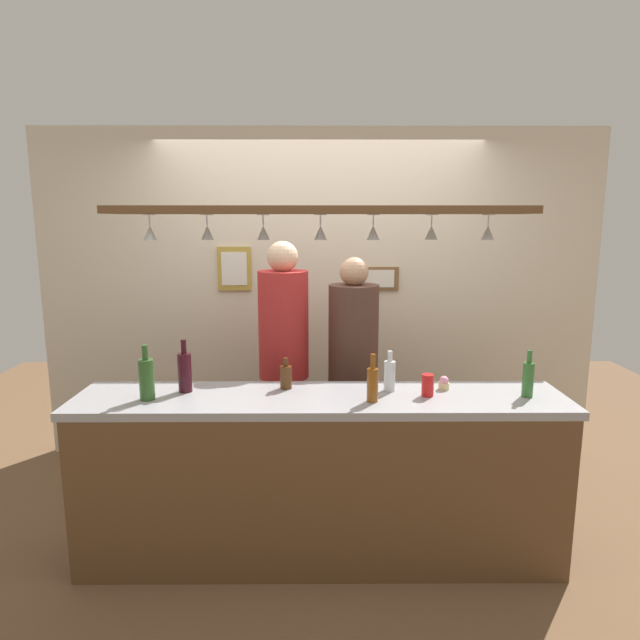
{
  "coord_description": "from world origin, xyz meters",
  "views": [
    {
      "loc": [
        -0.02,
        -3.23,
        1.91
      ],
      "look_at": [
        0.0,
        0.1,
        1.29
      ],
      "focal_mm": 30.75,
      "sensor_mm": 36.0,
      "label": 1
    }
  ],
  "objects_px": {
    "picture_frame_caricature": "(234,269)",
    "bottle_beer_amber_tall": "(373,383)",
    "bottle_beer_green_import": "(528,378)",
    "bottle_wine_dark_red": "(185,371)",
    "bottle_soda_clear": "(390,375)",
    "person_right_brown_shirt": "(353,354)",
    "bottle_champagne_green": "(147,378)",
    "person_left_red_shirt": "(284,344)",
    "drink_can": "(428,385)",
    "picture_frame_lower_pair": "(380,279)",
    "cupcake": "(444,383)",
    "bottle_beer_brown_stubby": "(286,376)"
  },
  "relations": [
    {
      "from": "bottle_wine_dark_red",
      "to": "bottle_beer_green_import",
      "type": "xyz_separation_m",
      "value": [
        1.89,
        -0.1,
        -0.01
      ]
    },
    {
      "from": "cupcake",
      "to": "picture_frame_caricature",
      "type": "distance_m",
      "value": 1.96
    },
    {
      "from": "bottle_beer_amber_tall",
      "to": "drink_can",
      "type": "height_order",
      "value": "bottle_beer_amber_tall"
    },
    {
      "from": "bottle_beer_green_import",
      "to": "picture_frame_caricature",
      "type": "height_order",
      "value": "picture_frame_caricature"
    },
    {
      "from": "bottle_soda_clear",
      "to": "picture_frame_caricature",
      "type": "relative_size",
      "value": 0.68
    },
    {
      "from": "person_left_red_shirt",
      "to": "bottle_beer_amber_tall",
      "type": "distance_m",
      "value": 1.0
    },
    {
      "from": "person_right_brown_shirt",
      "to": "drink_can",
      "type": "height_order",
      "value": "person_right_brown_shirt"
    },
    {
      "from": "picture_frame_lower_pair",
      "to": "cupcake",
      "type": "bearing_deg",
      "value": -79.93
    },
    {
      "from": "bottle_champagne_green",
      "to": "picture_frame_caricature",
      "type": "xyz_separation_m",
      "value": [
        0.27,
        1.46,
        0.46
      ]
    },
    {
      "from": "bottle_wine_dark_red",
      "to": "drink_can",
      "type": "xyz_separation_m",
      "value": [
        1.35,
        -0.09,
        -0.06
      ]
    },
    {
      "from": "bottle_beer_brown_stubby",
      "to": "bottle_beer_green_import",
      "type": "height_order",
      "value": "bottle_beer_green_import"
    },
    {
      "from": "bottle_soda_clear",
      "to": "drink_can",
      "type": "distance_m",
      "value": 0.22
    },
    {
      "from": "bottle_champagne_green",
      "to": "picture_frame_lower_pair",
      "type": "height_order",
      "value": "picture_frame_lower_pair"
    },
    {
      "from": "person_right_brown_shirt",
      "to": "picture_frame_caricature",
      "type": "xyz_separation_m",
      "value": [
        -0.89,
        0.65,
        0.53
      ]
    },
    {
      "from": "person_left_red_shirt",
      "to": "bottle_beer_brown_stubby",
      "type": "bearing_deg",
      "value": -85.44
    },
    {
      "from": "bottle_beer_amber_tall",
      "to": "bottle_beer_brown_stubby",
      "type": "bearing_deg",
      "value": 153.52
    },
    {
      "from": "drink_can",
      "to": "picture_frame_lower_pair",
      "type": "relative_size",
      "value": 0.41
    },
    {
      "from": "person_right_brown_shirt",
      "to": "bottle_beer_green_import",
      "type": "distance_m",
      "value": 1.19
    },
    {
      "from": "drink_can",
      "to": "picture_frame_lower_pair",
      "type": "distance_m",
      "value": 1.48
    },
    {
      "from": "bottle_champagne_green",
      "to": "picture_frame_lower_pair",
      "type": "distance_m",
      "value": 2.06
    },
    {
      "from": "person_right_brown_shirt",
      "to": "bottle_soda_clear",
      "type": "relative_size",
      "value": 7.23
    },
    {
      "from": "person_right_brown_shirt",
      "to": "bottle_champagne_green",
      "type": "xyz_separation_m",
      "value": [
        -1.16,
        -0.82,
        0.07
      ]
    },
    {
      "from": "bottle_beer_green_import",
      "to": "picture_frame_lower_pair",
      "type": "xyz_separation_m",
      "value": [
        -0.65,
        1.43,
        0.39
      ]
    },
    {
      "from": "person_left_red_shirt",
      "to": "bottle_soda_clear",
      "type": "height_order",
      "value": "person_left_red_shirt"
    },
    {
      "from": "bottle_wine_dark_red",
      "to": "bottle_soda_clear",
      "type": "height_order",
      "value": "bottle_wine_dark_red"
    },
    {
      "from": "bottle_soda_clear",
      "to": "cupcake",
      "type": "relative_size",
      "value": 2.95
    },
    {
      "from": "bottle_wine_dark_red",
      "to": "picture_frame_caricature",
      "type": "distance_m",
      "value": 1.4
    },
    {
      "from": "person_right_brown_shirt",
      "to": "picture_frame_caricature",
      "type": "distance_m",
      "value": 1.22
    },
    {
      "from": "cupcake",
      "to": "picture_frame_caricature",
      "type": "xyz_separation_m",
      "value": [
        -1.37,
        1.29,
        0.54
      ]
    },
    {
      "from": "bottle_beer_green_import",
      "to": "picture_frame_caricature",
      "type": "xyz_separation_m",
      "value": [
        -1.79,
        1.43,
        0.47
      ]
    },
    {
      "from": "bottle_soda_clear",
      "to": "bottle_champagne_green",
      "type": "xyz_separation_m",
      "value": [
        -1.32,
        -0.15,
        0.03
      ]
    },
    {
      "from": "person_right_brown_shirt",
      "to": "bottle_wine_dark_red",
      "type": "distance_m",
      "value": 1.2
    },
    {
      "from": "bottle_beer_green_import",
      "to": "cupcake",
      "type": "height_order",
      "value": "bottle_beer_green_import"
    },
    {
      "from": "person_left_red_shirt",
      "to": "drink_can",
      "type": "xyz_separation_m",
      "value": [
        0.83,
        -0.77,
        -0.06
      ]
    },
    {
      "from": "picture_frame_caricature",
      "to": "bottle_beer_amber_tall",
      "type": "bearing_deg",
      "value": -57.99
    },
    {
      "from": "bottle_wine_dark_red",
      "to": "bottle_soda_clear",
      "type": "bearing_deg",
      "value": 0.55
    },
    {
      "from": "person_right_brown_shirt",
      "to": "bottle_champagne_green",
      "type": "height_order",
      "value": "person_right_brown_shirt"
    },
    {
      "from": "person_left_red_shirt",
      "to": "bottle_beer_brown_stubby",
      "type": "relative_size",
      "value": 9.82
    },
    {
      "from": "bottle_soda_clear",
      "to": "bottle_beer_green_import",
      "type": "distance_m",
      "value": 0.75
    },
    {
      "from": "bottle_beer_brown_stubby",
      "to": "picture_frame_lower_pair",
      "type": "xyz_separation_m",
      "value": [
        0.67,
        1.27,
        0.43
      ]
    },
    {
      "from": "bottle_soda_clear",
      "to": "picture_frame_caricature",
      "type": "bearing_deg",
      "value": 128.75
    },
    {
      "from": "bottle_wine_dark_red",
      "to": "bottle_champagne_green",
      "type": "xyz_separation_m",
      "value": [
        -0.17,
        -0.14,
        0.0
      ]
    },
    {
      "from": "bottle_wine_dark_red",
      "to": "bottle_beer_brown_stubby",
      "type": "distance_m",
      "value": 0.57
    },
    {
      "from": "person_right_brown_shirt",
      "to": "bottle_beer_amber_tall",
      "type": "height_order",
      "value": "person_right_brown_shirt"
    },
    {
      "from": "person_left_red_shirt",
      "to": "cupcake",
      "type": "bearing_deg",
      "value": -34.31
    },
    {
      "from": "person_left_red_shirt",
      "to": "bottle_champagne_green",
      "type": "relative_size",
      "value": 5.89
    },
    {
      "from": "person_right_brown_shirt",
      "to": "bottle_beer_brown_stubby",
      "type": "bearing_deg",
      "value": -124.34
    },
    {
      "from": "bottle_beer_brown_stubby",
      "to": "bottle_beer_green_import",
      "type": "xyz_separation_m",
      "value": [
        1.33,
        -0.16,
        0.03
      ]
    },
    {
      "from": "bottle_wine_dark_red",
      "to": "bottle_beer_amber_tall",
      "type": "bearing_deg",
      "value": -9.77
    },
    {
      "from": "bottle_beer_amber_tall",
      "to": "cupcake",
      "type": "height_order",
      "value": "bottle_beer_amber_tall"
    }
  ]
}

